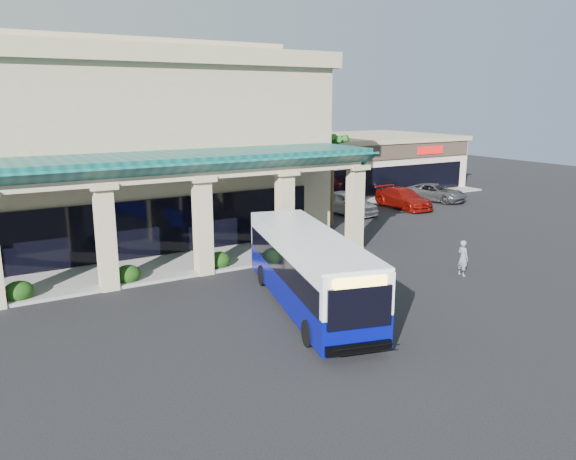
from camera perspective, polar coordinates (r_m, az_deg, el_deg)
ground at (r=24.41m, az=2.81°, el=-6.52°), size 110.00×110.00×0.00m
main_building at (r=35.56m, az=-23.16°, el=7.99°), size 30.80×14.80×11.35m
arcade at (r=26.92m, az=-19.90°, el=0.86°), size 30.00×6.20×5.70m
strip_mall at (r=53.29m, az=4.82°, el=6.85°), size 22.50×12.50×4.90m
palm_0 at (r=37.20m, az=4.49°, el=5.49°), size 2.40×2.40×6.60m
palm_1 at (r=40.27m, az=3.19°, el=5.51°), size 2.40×2.40×5.80m
broadleaf_tree at (r=43.57m, az=-2.70°, el=5.44°), size 2.60×2.60×4.81m
transit_bus at (r=22.46m, az=2.09°, el=-4.22°), size 5.17×11.08×3.02m
pedestrian at (r=27.93m, az=17.33°, el=-2.72°), size 0.47×0.67×1.73m
car_silver at (r=41.29m, az=6.04°, el=2.79°), size 2.49×5.23×1.72m
car_red at (r=44.34m, az=11.63°, el=3.18°), size 2.39×5.41×1.55m
car_gray at (r=48.07m, az=14.70°, el=3.71°), size 3.87×5.65×1.44m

